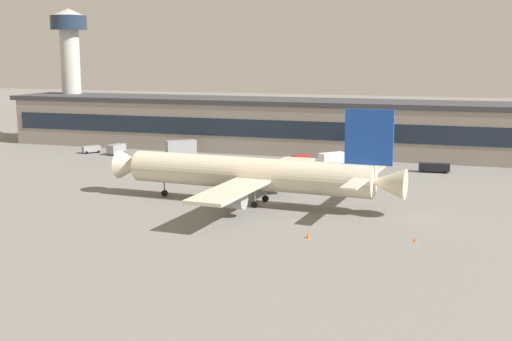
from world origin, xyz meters
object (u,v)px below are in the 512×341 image
(belt_loader, at_px, (435,167))
(crew_van, at_px, (116,149))
(control_tower, at_px, (70,60))
(follow_me_car, at_px, (92,149))
(airliner, at_px, (253,174))
(catering_truck, at_px, (180,148))
(stair_truck, at_px, (332,160))
(baggage_tug, at_px, (301,158))
(traffic_cone_1, at_px, (308,235))
(traffic_cone_0, at_px, (415,239))

(belt_loader, xyz_separation_m, crew_van, (-77.34, 1.25, 0.31))
(control_tower, height_order, follow_me_car, control_tower)
(follow_me_car, bearing_deg, airliner, -36.38)
(control_tower, bearing_deg, catering_truck, -26.50)
(belt_loader, relative_size, stair_truck, 1.08)
(stair_truck, bearing_deg, airliner, -97.63)
(baggage_tug, bearing_deg, control_tower, 163.97)
(catering_truck, height_order, stair_truck, catering_truck)
(baggage_tug, xyz_separation_m, traffic_cone_1, (17.13, -61.21, -0.74))
(follow_me_car, bearing_deg, baggage_tug, 1.39)
(follow_me_car, bearing_deg, traffic_cone_0, -33.70)
(follow_me_car, height_order, traffic_cone_0, follow_me_car)
(belt_loader, height_order, traffic_cone_0, belt_loader)
(control_tower, bearing_deg, stair_truck, -17.88)
(catering_truck, xyz_separation_m, follow_me_car, (-24.50, -0.45, -1.20))
(belt_loader, height_order, traffic_cone_1, belt_loader)
(airliner, height_order, control_tower, control_tower)
(control_tower, xyz_separation_m, traffic_cone_0, (105.88, -79.86, -22.83))
(baggage_tug, distance_m, stair_truck, 10.07)
(airliner, distance_m, follow_me_car, 71.77)
(traffic_cone_0, bearing_deg, follow_me_car, 146.30)
(airliner, relative_size, baggage_tug, 12.50)
(airliner, xyz_separation_m, baggage_tug, (-3.33, 43.82, -4.09))
(catering_truck, xyz_separation_m, belt_loader, (60.03, -2.00, -1.14))
(belt_loader, relative_size, traffic_cone_0, 11.83)
(catering_truck, relative_size, belt_loader, 1.10)
(belt_loader, distance_m, traffic_cone_0, 55.55)
(traffic_cone_1, bearing_deg, belt_loader, 77.40)
(crew_van, xyz_separation_m, follow_me_car, (-7.18, 0.30, -0.37))
(airliner, height_order, traffic_cone_1, airliner)
(traffic_cone_1, bearing_deg, traffic_cone_0, 11.25)
(control_tower, height_order, stair_truck, control_tower)
(catering_truck, bearing_deg, baggage_tug, 1.68)
(stair_truck, distance_m, traffic_cone_1, 56.54)
(crew_van, distance_m, traffic_cone_1, 87.68)
(baggage_tug, height_order, traffic_cone_0, baggage_tug)
(traffic_cone_0, distance_m, traffic_cone_1, 14.38)
(airliner, distance_m, stair_truck, 38.93)
(baggage_tug, height_order, crew_van, crew_van)
(airliner, bearing_deg, stair_truck, 82.37)
(control_tower, relative_size, traffic_cone_0, 68.39)
(follow_me_car, bearing_deg, belt_loader, -1.05)
(airliner, relative_size, control_tower, 1.37)
(catering_truck, height_order, traffic_cone_1, catering_truck)
(control_tower, xyz_separation_m, baggage_tug, (74.66, -21.46, -22.02))
(airliner, relative_size, traffic_cone_0, 93.39)
(stair_truck, height_order, traffic_cone_0, stair_truck)
(belt_loader, xyz_separation_m, follow_me_car, (-84.52, 1.55, -0.06))
(catering_truck, relative_size, follow_me_car, 1.56)
(stair_truck, bearing_deg, follow_me_car, 176.32)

